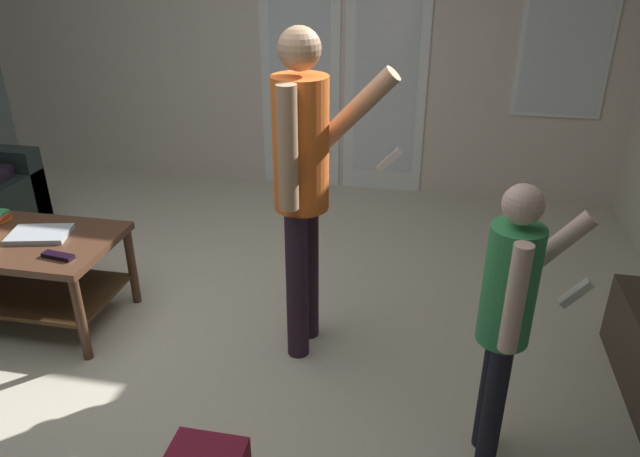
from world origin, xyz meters
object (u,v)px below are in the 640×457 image
at_px(person_adult, 304,172).
at_px(laptop_closed, 40,234).
at_px(person_child, 509,309).
at_px(tv_remote_black, 58,256).
at_px(coffee_table, 29,261).

xyz_separation_m(person_adult, laptop_closed, (-1.45, -0.03, -0.45)).
relative_size(person_child, laptop_closed, 4.02).
bearing_deg(tv_remote_black, laptop_closed, 147.61).
height_order(person_adult, person_child, person_adult).
distance_m(coffee_table, person_adult, 1.64).
relative_size(coffee_table, laptop_closed, 3.18).
height_order(laptop_closed, tv_remote_black, laptop_closed).
distance_m(person_child, tv_remote_black, 2.16).
xyz_separation_m(coffee_table, person_child, (2.43, -0.54, 0.36)).
distance_m(person_adult, laptop_closed, 1.51).
bearing_deg(tv_remote_black, person_child, -1.89).
bearing_deg(person_child, tv_remote_black, 169.99).
relative_size(person_adult, laptop_closed, 5.36).
bearing_deg(coffee_table, person_child, -12.49).
bearing_deg(person_child, laptop_closed, 166.27).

